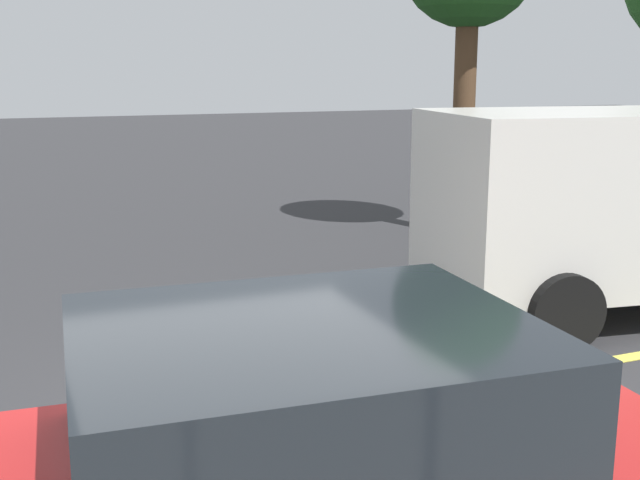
# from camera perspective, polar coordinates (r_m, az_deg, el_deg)

# --- Properties ---
(ground_plane) EXTENTS (80.00, 80.00, 0.00)m
(ground_plane) POSITION_cam_1_polar(r_m,az_deg,el_deg) (6.22, -5.57, -13.03)
(ground_plane) COLOR #2D2D30
(lane_marking_centre) EXTENTS (28.00, 0.16, 0.01)m
(lane_marking_centre) POSITION_cam_1_polar(r_m,az_deg,el_deg) (7.56, 17.03, -8.78)
(lane_marking_centre) COLOR #E0D14C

